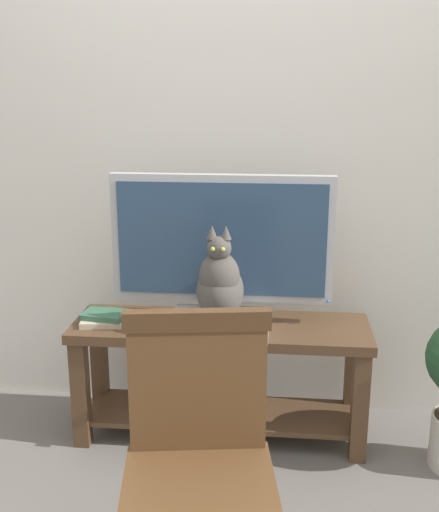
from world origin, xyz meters
name	(u,v)px	position (x,y,z in m)	size (l,w,h in m)	color
ground_plane	(220,494)	(0.00, 0.00, 0.00)	(12.00, 12.00, 0.00)	slate
back_wall	(238,124)	(0.00, 0.83, 1.40)	(7.00, 0.12, 2.80)	silver
tv_stand	(221,361)	(-0.04, 0.46, 0.37)	(1.32, 0.40, 0.55)	#513823
tv	(222,244)	(-0.04, 0.50, 0.90)	(0.97, 0.20, 0.66)	#B7B7BC
media_box	(220,324)	(-0.04, 0.37, 0.58)	(0.42, 0.29, 0.07)	#ADADB2
cat	(220,284)	(-0.04, 0.36, 0.77)	(0.20, 0.33, 0.41)	#514C47
wooden_chair	(199,452)	(-0.01, -0.57, 0.56)	(0.49, 0.49, 0.95)	brown
book_stack	(106,318)	(-0.55, 0.41, 0.57)	(0.24, 0.18, 0.05)	beige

